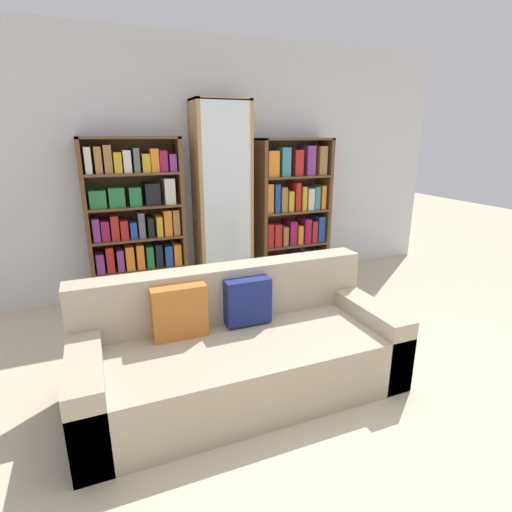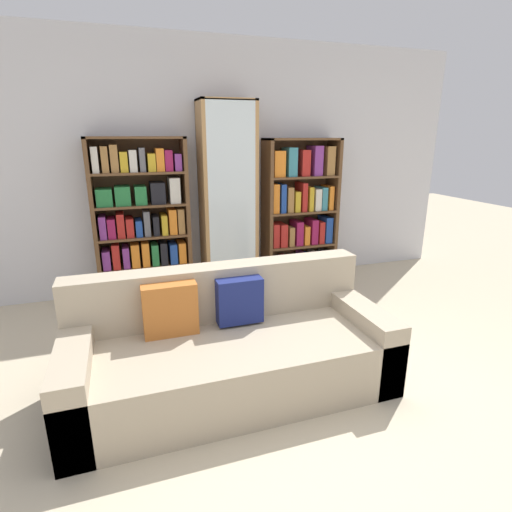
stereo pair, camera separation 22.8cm
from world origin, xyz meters
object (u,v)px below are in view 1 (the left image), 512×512
(wine_bottle, at_px, (291,281))
(display_cabinet, at_px, (222,200))
(couch, at_px, (240,351))
(bookshelf_right, at_px, (293,213))
(bookshelf_left, at_px, (137,225))

(wine_bottle, bearing_deg, display_cabinet, 138.90)
(couch, xyz_separation_m, display_cabinet, (0.50, 1.89, 0.74))
(display_cabinet, bearing_deg, wine_bottle, -41.10)
(display_cabinet, bearing_deg, bookshelf_right, 1.03)
(display_cabinet, relative_size, bookshelf_right, 1.23)
(couch, xyz_separation_m, bookshelf_left, (-0.43, 1.90, 0.54))
(couch, bearing_deg, bookshelf_right, 54.08)
(wine_bottle, bearing_deg, couch, -128.73)
(couch, height_order, display_cabinet, display_cabinet)
(bookshelf_left, xyz_separation_m, bookshelf_right, (1.81, 0.00, -0.01))
(couch, distance_m, display_cabinet, 2.09)
(display_cabinet, relative_size, wine_bottle, 5.21)
(bookshelf_left, bearing_deg, display_cabinet, -0.98)
(couch, relative_size, bookshelf_right, 1.28)
(wine_bottle, bearing_deg, bookshelf_left, 160.56)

